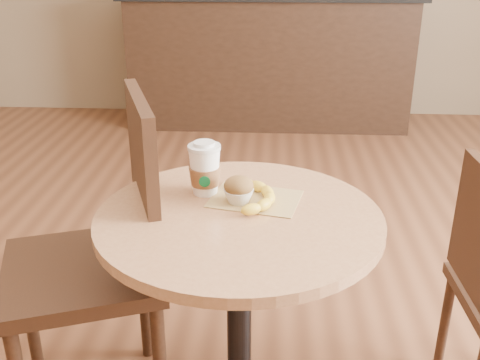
# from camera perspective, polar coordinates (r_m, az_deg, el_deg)

# --- Properties ---
(cafe_table) EXTENTS (0.76, 0.76, 0.75)m
(cafe_table) POSITION_cam_1_polar(r_m,az_deg,el_deg) (1.58, -0.09, -9.88)
(cafe_table) COLOR black
(cafe_table) RESTS_ON ground
(chair_left) EXTENTS (0.58, 0.58, 1.03)m
(chair_left) POSITION_cam_1_polar(r_m,az_deg,el_deg) (1.72, -13.60, -7.07)
(chair_left) COLOR #372113
(chair_left) RESTS_ON ground
(service_counter) EXTENTS (2.30, 0.65, 1.04)m
(service_counter) POSITION_cam_1_polar(r_m,az_deg,el_deg) (4.64, 2.99, 12.09)
(service_counter) COLOR black
(service_counter) RESTS_ON ground
(kraft_bag) EXTENTS (0.27, 0.23, 0.00)m
(kraft_bag) POSITION_cam_1_polar(r_m,az_deg,el_deg) (1.56, 1.54, -1.93)
(kraft_bag) COLOR #A68850
(kraft_bag) RESTS_ON cafe_table
(coffee_cup) EXTENTS (0.09, 0.09, 0.15)m
(coffee_cup) POSITION_cam_1_polar(r_m,az_deg,el_deg) (1.57, -3.60, 0.98)
(coffee_cup) COLOR white
(coffee_cup) RESTS_ON cafe_table
(muffin) EXTENTS (0.08, 0.08, 0.07)m
(muffin) POSITION_cam_1_polar(r_m,az_deg,el_deg) (1.52, -0.14, -0.99)
(muffin) COLOR silver
(muffin) RESTS_ON kraft_bag
(banana) EXTENTS (0.14, 0.23, 0.03)m
(banana) POSITION_cam_1_polar(r_m,az_deg,el_deg) (1.54, 1.68, -1.63)
(banana) COLOR yellow
(banana) RESTS_ON kraft_bag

